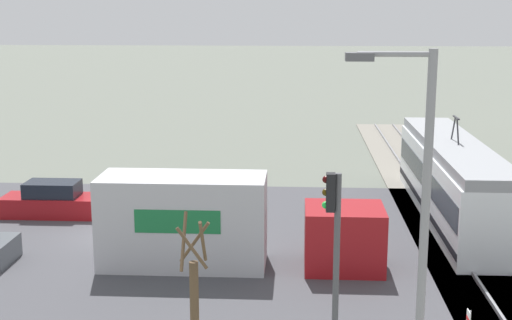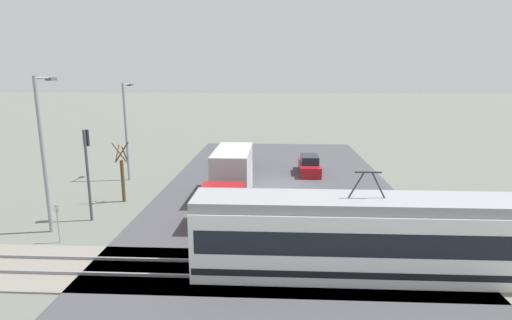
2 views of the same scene
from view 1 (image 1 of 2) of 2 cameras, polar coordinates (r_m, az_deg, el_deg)
ground_plane at (r=30.55m, az=-10.85°, el=-6.08°), size 320.00×320.00×0.00m
road_surface at (r=30.54m, az=-10.85°, el=-6.01°), size 17.50×37.46×0.08m
rail_bed at (r=30.44m, az=16.65°, el=-6.35°), size 60.57×4.40×0.22m
light_rail_tram at (r=33.35m, az=15.45°, el=-1.62°), size 14.68×2.62×4.60m
box_truck at (r=26.16m, az=-2.75°, el=-5.20°), size 2.47×10.34×3.37m
sedan_car_0 at (r=33.92m, az=-15.92°, el=-3.21°), size 1.71×4.58×1.59m
traffic_light_pole at (r=17.84m, az=6.24°, el=-7.15°), size 0.28×0.47×5.47m
street_tree at (r=19.16m, az=-4.96°, el=-11.00°), size 0.99×0.83×4.16m
street_lamp_mid_block at (r=16.24m, az=12.70°, el=-4.24°), size 0.36×1.95×8.54m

